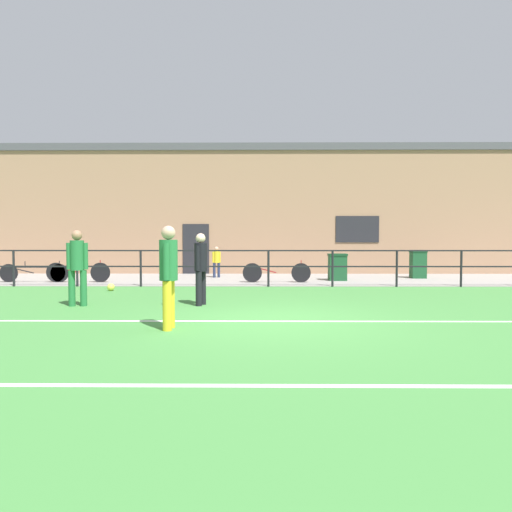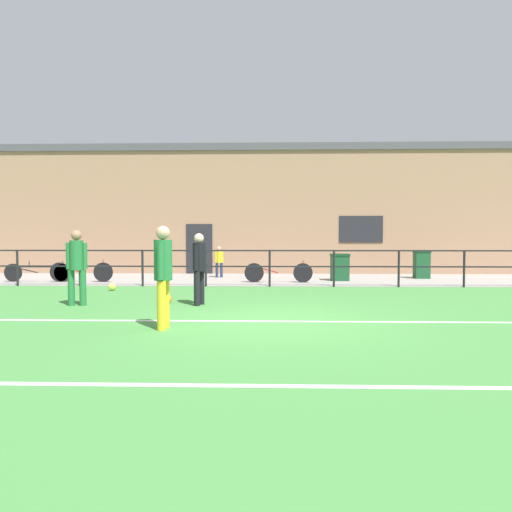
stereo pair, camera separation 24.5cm
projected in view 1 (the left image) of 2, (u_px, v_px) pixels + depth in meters
The scene contains 17 objects.
ground at pixel (274, 322), 8.67m from camera, with size 60.00×44.00×0.04m, color #42843D.
field_line_touchline at pixel (274, 321), 8.61m from camera, with size 36.00×0.11×0.00m, color white.
field_line_hash at pixel (284, 386), 4.86m from camera, with size 36.00×0.11×0.00m, color white.
pavement_strip at pixel (267, 279), 17.16m from camera, with size 48.00×5.00×0.02m, color gray.
perimeter_fence at pixel (268, 263), 14.63m from camera, with size 36.07×0.07×1.15m.
clubhouse_facade at pixel (266, 210), 20.75m from camera, with size 28.00×2.56×5.46m.
player_goalkeeper at pixel (201, 264), 10.62m from camera, with size 0.29×0.43×1.63m.
player_striker at pixel (169, 271), 7.83m from camera, with size 0.30×0.48×1.73m.
player_winger at pixel (77, 263), 10.47m from camera, with size 0.46×0.30×1.70m.
soccer_ball_match at pixel (111, 287), 13.51m from camera, with size 0.21×0.21×0.21m, color #E5E04C.
soccer_ball_spare at pixel (168, 299), 10.78m from camera, with size 0.24×0.24×0.24m, color orange.
spectator_child at pixel (216, 260), 17.78m from camera, with size 0.31×0.21×1.17m.
bicycle_parked_0 at pixel (276, 272), 15.84m from camera, with size 2.30×0.04×0.75m.
bicycle_parked_1 at pixel (78, 272), 15.91m from camera, with size 2.18×0.04×0.76m.
bicycle_parked_2 at pixel (34, 273), 15.92m from camera, with size 2.35×0.04×0.72m.
trash_bin_0 at pixel (418, 264), 17.49m from camera, with size 0.55×0.47×1.05m.
trash_bin_1 at pixel (337, 267), 16.57m from camera, with size 0.64×0.55×0.95m.
Camera 1 is at (-0.25, -8.61, 1.54)m, focal length 32.93 mm.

